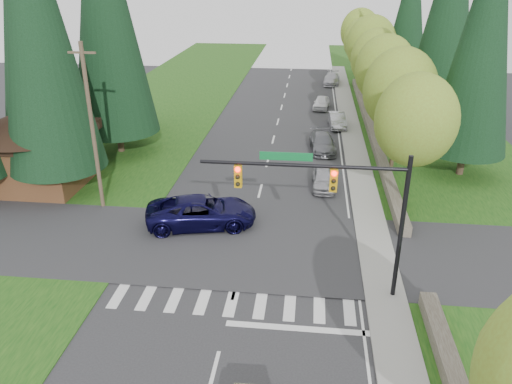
% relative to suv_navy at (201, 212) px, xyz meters
% --- Properties ---
extents(ground, '(120.00, 120.00, 0.00)m').
position_rel_suv_navy_xyz_m(ground, '(2.84, -10.28, -0.87)').
color(ground, '#28282B').
rests_on(ground, ground).
extents(grass_east, '(14.00, 110.00, 0.06)m').
position_rel_suv_navy_xyz_m(grass_east, '(15.84, 9.72, -0.84)').
color(grass_east, '#144312').
rests_on(grass_east, ground).
extents(grass_west, '(14.00, 110.00, 0.06)m').
position_rel_suv_navy_xyz_m(grass_west, '(-10.16, 9.72, -0.84)').
color(grass_west, '#144312').
rests_on(grass_west, ground).
extents(cross_street, '(120.00, 8.00, 0.10)m').
position_rel_suv_navy_xyz_m(cross_street, '(2.84, -2.28, -0.87)').
color(cross_street, '#28282B').
rests_on(cross_street, ground).
extents(sidewalk_east, '(1.80, 80.00, 0.13)m').
position_rel_suv_navy_xyz_m(sidewalk_east, '(9.74, 11.72, -0.80)').
color(sidewalk_east, gray).
rests_on(sidewalk_east, ground).
extents(curb_east, '(0.20, 80.00, 0.13)m').
position_rel_suv_navy_xyz_m(curb_east, '(8.89, 11.72, -0.80)').
color(curb_east, gray).
rests_on(curb_east, ground).
extents(stone_wall_north, '(0.70, 40.00, 0.70)m').
position_rel_suv_navy_xyz_m(stone_wall_north, '(11.44, 19.72, -0.52)').
color(stone_wall_north, '#4C4438').
rests_on(stone_wall_north, ground).
extents(traffic_signal, '(8.70, 0.37, 6.80)m').
position_rel_suv_navy_xyz_m(traffic_signal, '(7.21, -5.78, 4.12)').
color(traffic_signal, black).
rests_on(traffic_signal, ground).
extents(brown_building, '(8.40, 8.40, 5.40)m').
position_rel_suv_navy_xyz_m(brown_building, '(-12.16, 4.72, 2.27)').
color(brown_building, '#4C2D19').
rests_on(brown_building, ground).
extents(utility_pole, '(1.60, 0.24, 10.00)m').
position_rel_suv_navy_xyz_m(utility_pole, '(-6.66, 1.72, 4.27)').
color(utility_pole, '#473828').
rests_on(utility_pole, ground).
extents(decid_tree_0, '(4.80, 4.80, 8.37)m').
position_rel_suv_navy_xyz_m(decid_tree_0, '(12.04, 3.72, 4.73)').
color(decid_tree_0, '#38281C').
rests_on(decid_tree_0, ground).
extents(decid_tree_1, '(5.20, 5.20, 8.80)m').
position_rel_suv_navy_xyz_m(decid_tree_1, '(12.14, 10.72, 4.93)').
color(decid_tree_1, '#38281C').
rests_on(decid_tree_1, ground).
extents(decid_tree_2, '(5.00, 5.00, 8.82)m').
position_rel_suv_navy_xyz_m(decid_tree_2, '(11.94, 17.72, 5.06)').
color(decid_tree_2, '#38281C').
rests_on(decid_tree_2, ground).
extents(decid_tree_3, '(5.00, 5.00, 8.55)m').
position_rel_suv_navy_xyz_m(decid_tree_3, '(12.04, 24.72, 4.80)').
color(decid_tree_3, '#38281C').
rests_on(decid_tree_3, ground).
extents(decid_tree_4, '(5.40, 5.40, 9.18)m').
position_rel_suv_navy_xyz_m(decid_tree_4, '(12.14, 31.72, 5.19)').
color(decid_tree_4, '#38281C').
rests_on(decid_tree_4, ground).
extents(decid_tree_5, '(4.80, 4.80, 8.30)m').
position_rel_suv_navy_xyz_m(decid_tree_5, '(11.94, 38.72, 4.66)').
color(decid_tree_5, '#38281C').
rests_on(decid_tree_5, ground).
extents(decid_tree_6, '(5.20, 5.20, 8.86)m').
position_rel_suv_navy_xyz_m(decid_tree_6, '(12.04, 45.72, 4.99)').
color(decid_tree_6, '#38281C').
rests_on(decid_tree_6, ground).
extents(conifer_w_a, '(6.12, 6.12, 19.80)m').
position_rel_suv_navy_xyz_m(conifer_w_a, '(-10.16, 3.72, 9.92)').
color(conifer_w_a, '#38281C').
rests_on(conifer_w_a, ground).
extents(conifer_w_b, '(5.44, 5.44, 17.80)m').
position_rel_suv_navy_xyz_m(conifer_w_b, '(-13.16, 7.72, 8.92)').
color(conifer_w_b, '#38281C').
rests_on(conifer_w_b, ground).
extents(conifer_w_c, '(6.46, 6.46, 20.80)m').
position_rel_suv_navy_xyz_m(conifer_w_c, '(-9.16, 11.72, 10.42)').
color(conifer_w_c, '#38281C').
rests_on(conifer_w_c, ground).
extents(conifer_w_e, '(5.78, 5.78, 18.80)m').
position_rel_suv_navy_xyz_m(conifer_w_e, '(-11.16, 17.72, 9.42)').
color(conifer_w_e, '#38281C').
rests_on(conifer_w_e, ground).
extents(conifer_e_a, '(5.44, 5.44, 17.80)m').
position_rel_suv_navy_xyz_m(conifer_e_a, '(16.84, 9.72, 8.92)').
color(conifer_e_a, '#38281C').
rests_on(conifer_e_a, ground).
extents(conifer_e_b, '(6.12, 6.12, 19.80)m').
position_rel_suv_navy_xyz_m(conifer_e_b, '(17.84, 23.72, 9.92)').
color(conifer_e_b, '#38281C').
rests_on(conifer_e_b, ground).
extents(conifer_e_c, '(5.10, 5.10, 16.80)m').
position_rel_suv_navy_xyz_m(conifer_e_c, '(16.84, 37.72, 8.42)').
color(conifer_e_c, '#38281C').
rests_on(conifer_e_c, ground).
extents(suv_navy, '(6.73, 4.18, 1.74)m').
position_rel_suv_navy_xyz_m(suv_navy, '(0.00, 0.00, 0.00)').
color(suv_navy, black).
rests_on(suv_navy, ground).
extents(parked_car_a, '(1.56, 3.77, 1.28)m').
position_rel_suv_navy_xyz_m(parked_car_a, '(7.04, 6.27, -0.23)').
color(parked_car_a, '#AFAEB3').
rests_on(parked_car_a, ground).
extents(parked_car_b, '(2.30, 4.79, 1.35)m').
position_rel_suv_navy_xyz_m(parked_car_b, '(7.04, 13.80, -0.20)').
color(parked_car_b, slate).
rests_on(parked_car_b, ground).
extents(parked_car_c, '(1.75, 4.13, 1.33)m').
position_rel_suv_navy_xyz_m(parked_car_c, '(8.44, 20.58, -0.21)').
color(parked_car_c, '#A8A8AD').
rests_on(parked_car_c, ground).
extents(parked_car_d, '(1.96, 3.93, 1.29)m').
position_rel_suv_navy_xyz_m(parked_car_d, '(7.04, 27.17, -0.23)').
color(parked_car_d, white).
rests_on(parked_car_d, ground).
extents(parked_car_e, '(2.24, 4.86, 1.37)m').
position_rel_suv_navy_xyz_m(parked_car_e, '(8.44, 39.37, -0.18)').
color(parked_car_e, '#AFAEB3').
rests_on(parked_car_e, ground).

